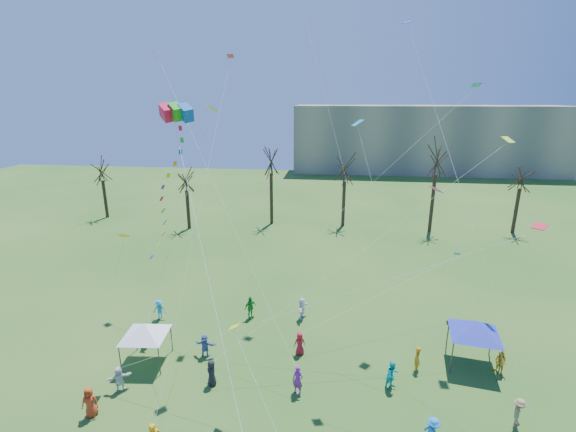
# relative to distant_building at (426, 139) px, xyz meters

# --- Properties ---
(distant_building) EXTENTS (60.00, 14.00, 15.00)m
(distant_building) POSITION_rel_distant_building_xyz_m (0.00, 0.00, 0.00)
(distant_building) COLOR gray
(distant_building) RESTS_ON ground
(bare_tree_row) EXTENTS (70.04, 8.87, 11.69)m
(bare_tree_row) POSITION_rel_distant_building_xyz_m (-15.59, -44.93, -0.14)
(bare_tree_row) COLOR black
(bare_tree_row) RESTS_ON ground
(big_box_kite) EXTENTS (4.27, 6.17, 18.32)m
(big_box_kite) POSITION_rel_distant_building_xyz_m (-29.32, -76.77, 4.29)
(big_box_kite) COLOR red
(big_box_kite) RESTS_ON ground
(canopy_tent_white) EXTENTS (3.81, 3.81, 2.87)m
(canopy_tent_white) POSITION_rel_distant_building_xyz_m (-32.61, -75.18, -5.07)
(canopy_tent_white) COLOR #3F3F44
(canopy_tent_white) RESTS_ON ground
(canopy_tent_blue) EXTENTS (4.19, 4.19, 3.18)m
(canopy_tent_blue) POSITION_rel_distant_building_xyz_m (-11.39, -72.86, -4.80)
(canopy_tent_blue) COLOR #3F3F44
(canopy_tent_blue) RESTS_ON ground
(festival_crowd) EXTENTS (25.25, 14.77, 1.86)m
(festival_crowd) POSITION_rel_distant_building_xyz_m (-22.87, -75.82, -6.64)
(festival_crowd) COLOR red
(festival_crowd) RESTS_ON ground
(small_kites_aloft) EXTENTS (27.24, 18.88, 32.40)m
(small_kites_aloft) POSITION_rel_distant_building_xyz_m (-20.46, -70.68, 5.99)
(small_kites_aloft) COLOR #F3B00C
(small_kites_aloft) RESTS_ON ground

